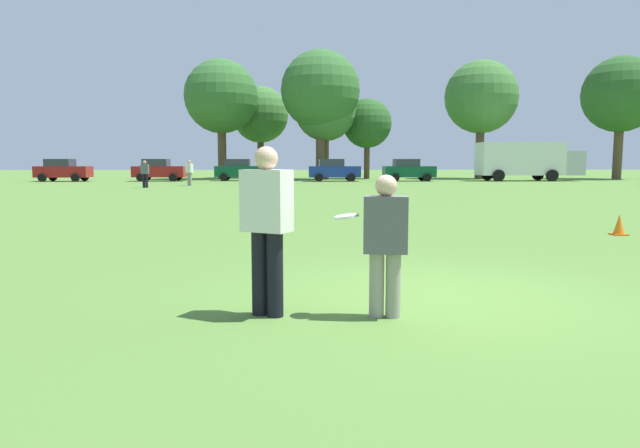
{
  "coord_description": "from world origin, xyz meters",
  "views": [
    {
      "loc": [
        -1.82,
        -6.86,
        1.68
      ],
      "look_at": [
        -1.52,
        -0.05,
        0.92
      ],
      "focal_mm": 31.88,
      "sensor_mm": 36.0,
      "label": 1
    }
  ],
  "objects_px": {
    "traffic_cone": "(619,225)",
    "parked_car_center": "(240,170)",
    "player_thrower": "(267,221)",
    "parked_car_mid_right": "(334,170)",
    "bystander_sideline_watcher": "(189,171)",
    "parked_car_near_right": "(408,170)",
    "player_defender": "(385,238)",
    "parked_car_near_left": "(63,170)",
    "bystander_far_jogger": "(145,172)",
    "box_truck": "(527,160)",
    "parked_car_mid_left": "(159,170)",
    "frisbee": "(346,216)"
  },
  "relations": [
    {
      "from": "player_thrower",
      "to": "bystander_sideline_watcher",
      "type": "distance_m",
      "value": 33.61
    },
    {
      "from": "parked_car_mid_left",
      "to": "parked_car_near_left",
      "type": "bearing_deg",
      "value": -178.0
    },
    {
      "from": "traffic_cone",
      "to": "bystander_far_jogger",
      "type": "xyz_separation_m",
      "value": [
        -16.66,
        23.35,
        0.72
      ]
    },
    {
      "from": "player_thrower",
      "to": "box_truck",
      "type": "relative_size",
      "value": 0.21
    },
    {
      "from": "parked_car_near_right",
      "to": "player_thrower",
      "type": "bearing_deg",
      "value": -103.37
    },
    {
      "from": "box_truck",
      "to": "parked_car_center",
      "type": "bearing_deg",
      "value": 176.42
    },
    {
      "from": "parked_car_near_right",
      "to": "bystander_far_jogger",
      "type": "xyz_separation_m",
      "value": [
        -18.69,
        -10.91,
        0.03
      ]
    },
    {
      "from": "player_thrower",
      "to": "frisbee",
      "type": "distance_m",
      "value": 0.86
    },
    {
      "from": "parked_car_near_left",
      "to": "bystander_sideline_watcher",
      "type": "relative_size",
      "value": 2.45
    },
    {
      "from": "parked_car_near_right",
      "to": "box_truck",
      "type": "bearing_deg",
      "value": 0.11
    },
    {
      "from": "player_defender",
      "to": "parked_car_near_left",
      "type": "bearing_deg",
      "value": 115.68
    },
    {
      "from": "parked_car_mid_left",
      "to": "bystander_sideline_watcher",
      "type": "distance_m",
      "value": 9.49
    },
    {
      "from": "parked_car_center",
      "to": "box_truck",
      "type": "distance_m",
      "value": 24.0
    },
    {
      "from": "parked_car_center",
      "to": "parked_car_mid_right",
      "type": "xyz_separation_m",
      "value": [
        7.8,
        -1.65,
        0.0
      ]
    },
    {
      "from": "frisbee",
      "to": "traffic_cone",
      "type": "bearing_deg",
      "value": 43.48
    },
    {
      "from": "frisbee",
      "to": "box_truck",
      "type": "relative_size",
      "value": 0.03
    },
    {
      "from": "parked_car_near_left",
      "to": "parked_car_mid_right",
      "type": "bearing_deg",
      "value": -1.77
    },
    {
      "from": "traffic_cone",
      "to": "parked_car_near_right",
      "type": "xyz_separation_m",
      "value": [
        2.02,
        34.25,
        0.69
      ]
    },
    {
      "from": "bystander_sideline_watcher",
      "to": "parked_car_near_right",
      "type": "bearing_deg",
      "value": 25.14
    },
    {
      "from": "frisbee",
      "to": "parked_car_near_left",
      "type": "height_order",
      "value": "parked_car_near_left"
    },
    {
      "from": "parked_car_near_left",
      "to": "frisbee",
      "type": "bearing_deg",
      "value": -64.73
    },
    {
      "from": "player_defender",
      "to": "box_truck",
      "type": "bearing_deg",
      "value": 65.79
    },
    {
      "from": "parked_car_mid_left",
      "to": "parked_car_mid_right",
      "type": "height_order",
      "value": "same"
    },
    {
      "from": "parked_car_mid_left",
      "to": "box_truck",
      "type": "relative_size",
      "value": 0.49
    },
    {
      "from": "parked_car_center",
      "to": "parked_car_mid_right",
      "type": "bearing_deg",
      "value": -11.97
    },
    {
      "from": "parked_car_mid_right",
      "to": "bystander_far_jogger",
      "type": "distance_m",
      "value": 16.49
    },
    {
      "from": "player_defender",
      "to": "player_thrower",
      "type": "bearing_deg",
      "value": 174.81
    },
    {
      "from": "parked_car_mid_left",
      "to": "box_truck",
      "type": "height_order",
      "value": "box_truck"
    },
    {
      "from": "frisbee",
      "to": "parked_car_near_left",
      "type": "xyz_separation_m",
      "value": [
        -19.46,
        41.24,
        -0.16
      ]
    },
    {
      "from": "parked_car_near_left",
      "to": "parked_car_center",
      "type": "bearing_deg",
      "value": 3.9
    },
    {
      "from": "traffic_cone",
      "to": "frisbee",
      "type": "bearing_deg",
      "value": -136.52
    },
    {
      "from": "parked_car_near_right",
      "to": "player_defender",
      "type": "bearing_deg",
      "value": -101.64
    },
    {
      "from": "parked_car_near_right",
      "to": "bystander_sideline_watcher",
      "type": "height_order",
      "value": "parked_car_near_right"
    },
    {
      "from": "player_thrower",
      "to": "parked_car_near_right",
      "type": "bearing_deg",
      "value": 76.63
    },
    {
      "from": "player_defender",
      "to": "parked_car_mid_right",
      "type": "height_order",
      "value": "parked_car_mid_right"
    },
    {
      "from": "traffic_cone",
      "to": "parked_car_center",
      "type": "xyz_separation_m",
      "value": [
        -11.98,
        35.77,
        0.69
      ]
    },
    {
      "from": "player_defender",
      "to": "bystander_far_jogger",
      "type": "distance_m",
      "value": 31.59
    },
    {
      "from": "parked_car_mid_right",
      "to": "box_truck",
      "type": "bearing_deg",
      "value": 0.55
    },
    {
      "from": "parked_car_near_left",
      "to": "parked_car_mid_right",
      "type": "relative_size",
      "value": 1.0
    },
    {
      "from": "traffic_cone",
      "to": "parked_car_center",
      "type": "height_order",
      "value": "parked_car_center"
    },
    {
      "from": "parked_car_near_left",
      "to": "box_truck",
      "type": "height_order",
      "value": "box_truck"
    },
    {
      "from": "parked_car_mid_right",
      "to": "bystander_far_jogger",
      "type": "height_order",
      "value": "parked_car_mid_right"
    },
    {
      "from": "player_defender",
      "to": "parked_car_near_left",
      "type": "xyz_separation_m",
      "value": [
        -19.87,
        41.32,
        0.07
      ]
    },
    {
      "from": "frisbee",
      "to": "parked_car_mid_right",
      "type": "bearing_deg",
      "value": 86.31
    },
    {
      "from": "player_thrower",
      "to": "box_truck",
      "type": "height_order",
      "value": "box_truck"
    },
    {
      "from": "player_thrower",
      "to": "box_truck",
      "type": "distance_m",
      "value": 45.16
    },
    {
      "from": "player_thrower",
      "to": "parked_car_mid_right",
      "type": "xyz_separation_m",
      "value": [
        3.47,
        40.53,
        -0.11
      ]
    },
    {
      "from": "parked_car_near_right",
      "to": "bystander_sideline_watcher",
      "type": "relative_size",
      "value": 2.45
    },
    {
      "from": "parked_car_near_left",
      "to": "parked_car_mid_left",
      "type": "distance_m",
      "value": 7.68
    },
    {
      "from": "player_defender",
      "to": "bystander_sideline_watcher",
      "type": "height_order",
      "value": "bystander_sideline_watcher"
    }
  ]
}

